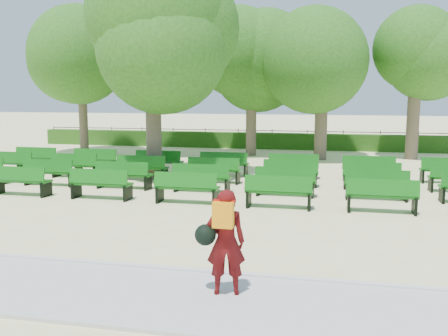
% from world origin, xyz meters
% --- Properties ---
extents(ground, '(120.00, 120.00, 0.00)m').
position_xyz_m(ground, '(0.00, 0.00, 0.00)').
color(ground, beige).
extents(paving, '(30.00, 2.20, 0.06)m').
position_xyz_m(paving, '(0.00, -7.40, 0.03)').
color(paving, beige).
rests_on(paving, ground).
extents(curb, '(30.00, 0.12, 0.10)m').
position_xyz_m(curb, '(0.00, -6.25, 0.05)').
color(curb, silver).
rests_on(curb, ground).
extents(hedge, '(26.00, 0.70, 0.90)m').
position_xyz_m(hedge, '(0.00, 14.00, 0.45)').
color(hedge, '#275415').
rests_on(hedge, ground).
extents(fence, '(26.00, 0.10, 1.02)m').
position_xyz_m(fence, '(0.00, 14.40, 0.00)').
color(fence, black).
rests_on(fence, ground).
extents(tree_line, '(21.80, 6.80, 7.04)m').
position_xyz_m(tree_line, '(0.00, 10.00, 0.00)').
color(tree_line, '#2E671B').
rests_on(tree_line, ground).
extents(bench_array, '(1.87, 0.69, 1.16)m').
position_xyz_m(bench_array, '(0.41, 1.75, 0.10)').
color(bench_array, '#106011').
rests_on(bench_array, ground).
extents(tree_among, '(5.40, 5.40, 7.47)m').
position_xyz_m(tree_among, '(-2.02, 3.09, 5.01)').
color(tree_among, brown).
rests_on(tree_among, ground).
extents(person, '(0.81, 0.53, 1.65)m').
position_xyz_m(person, '(2.89, -7.10, 0.92)').
color(person, '#4E0B0C').
rests_on(person, ground).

